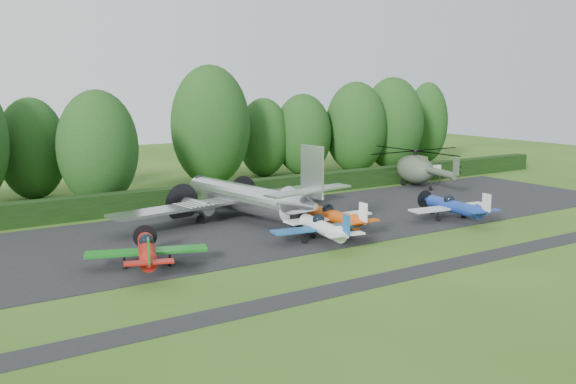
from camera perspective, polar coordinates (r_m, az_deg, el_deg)
ground at (r=45.76m, az=6.56°, el=-5.14°), size 160.00×160.00×0.00m
apron at (r=53.61m, az=-0.24°, el=-2.83°), size 70.00×18.00×0.01m
taxiway_verge at (r=41.50m, az=11.87°, el=-6.88°), size 70.00×2.00×0.00m
hedgerow at (r=62.95m, az=-5.66°, el=-0.96°), size 90.00×1.60×2.00m
transport_plane at (r=54.37m, az=-4.03°, el=-0.48°), size 22.84×17.51×7.32m
light_plane_red at (r=41.62m, az=-12.45°, el=-5.10°), size 7.67×8.06×2.95m
light_plane_white at (r=47.18m, az=3.04°, el=-3.15°), size 7.39×7.77×2.84m
light_plane_orange at (r=50.79m, az=3.98°, el=-2.15°), size 7.72×8.12×2.97m
light_plane_blue at (r=56.32m, az=14.52°, el=-1.25°), size 7.74×8.14×2.97m
helicopter at (r=73.57m, az=11.27°, el=2.22°), size 12.79×14.98×4.12m
sign_board at (r=76.23m, az=12.25°, el=1.83°), size 3.65×0.14×2.06m
tree_0 at (r=95.36m, az=12.26°, el=6.05°), size 5.88×5.88×11.53m
tree_1 at (r=68.74m, az=-21.81°, el=3.58°), size 6.74×6.74×10.19m
tree_2 at (r=87.04m, az=9.25°, el=6.03°), size 8.25×8.25×12.23m
tree_3 at (r=79.43m, az=-2.18°, el=4.87°), size 6.47×6.47×9.69m
tree_4 at (r=63.19m, az=-16.54°, el=3.75°), size 7.58×7.58×11.00m
tree_5 at (r=83.35m, az=6.04°, el=5.74°), size 7.95×7.95×11.65m
tree_8 at (r=72.63m, az=-6.92°, el=5.85°), size 8.89×8.89×13.54m
tree_9 at (r=80.59m, az=1.33°, el=5.12°), size 7.19×7.19×10.16m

